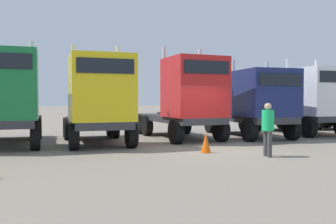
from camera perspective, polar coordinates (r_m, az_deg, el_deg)
ground at (r=13.94m, az=7.36°, el=-5.88°), size 200.00×200.00×0.00m
semi_truck_green at (r=15.69m, az=-24.11°, el=2.08°), size 2.80×6.51×4.37m
semi_truck_yellow at (r=15.20m, az=-10.79°, el=1.99°), size 2.80×6.16×4.25m
semi_truck_red at (r=16.92m, az=3.18°, el=2.15°), size 2.66×6.30×4.38m
semi_truck_navy at (r=18.28m, az=14.02°, el=1.48°), size 3.10×6.15×3.90m
semi_truck_white at (r=20.94m, az=21.44°, el=1.67°), size 2.80×6.43×4.14m
visitor_with_camera at (r=12.47m, az=15.43°, el=-2.06°), size 0.47×0.47×1.79m
traffic_cone_far at (r=13.02m, az=5.97°, el=-4.82°), size 0.36×0.36×0.73m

